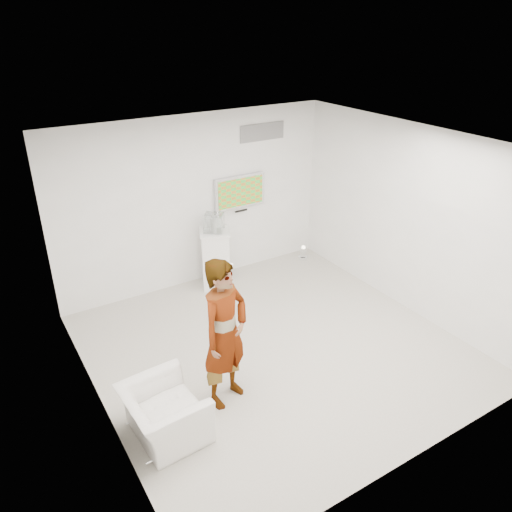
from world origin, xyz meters
name	(u,v)px	position (x,y,z in m)	size (l,w,h in m)	color
room	(276,256)	(0.00, 0.00, 1.50)	(5.01, 5.01, 3.00)	beige
tv	(240,192)	(0.85, 2.45, 1.55)	(1.00, 0.08, 0.60)	silver
logo_decal	(262,132)	(1.35, 2.49, 2.55)	(0.90, 0.02, 0.30)	slate
person	(225,334)	(-1.10, -0.56, 0.98)	(0.71, 0.47, 1.95)	white
armchair	(164,413)	(-2.01, -0.73, 0.31)	(0.95, 0.83, 0.62)	white
pedestal	(215,259)	(0.14, 2.11, 0.53)	(0.51, 0.51, 1.06)	white
floor_uplight	(303,253)	(2.11, 2.14, 0.14)	(0.18, 0.18, 0.28)	white
vitrine	(214,223)	(0.14, 2.11, 1.21)	(0.31, 0.31, 0.31)	white
console	(214,225)	(0.14, 2.11, 1.18)	(0.05, 0.18, 0.24)	white
wii_remote	(227,265)	(-0.93, -0.32, 1.76)	(0.04, 0.15, 0.04)	white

